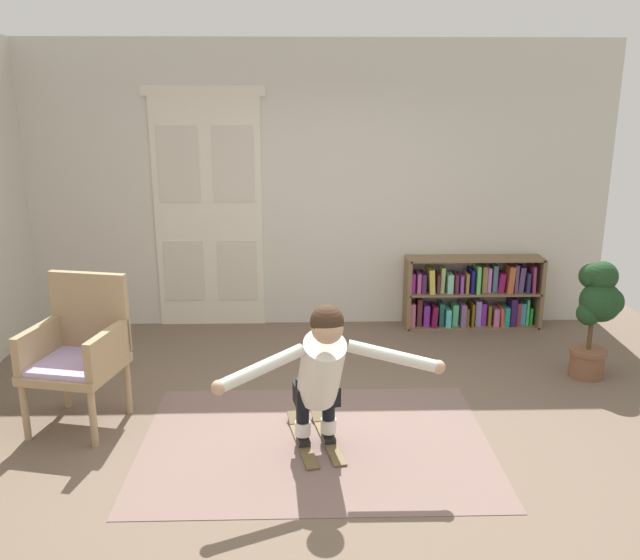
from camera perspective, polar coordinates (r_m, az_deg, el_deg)
name	(u,v)px	position (r m, az deg, el deg)	size (l,w,h in m)	color
ground_plane	(328,441)	(4.81, 0.73, -13.68)	(7.20, 7.20, 0.00)	brown
back_wall	(319,187)	(6.86, -0.11, 8.01)	(6.00, 0.10, 2.90)	beige
double_door	(208,210)	(6.90, -9.58, 5.99)	(1.22, 0.05, 2.45)	beige
rug	(315,442)	(4.79, -0.40, -13.80)	(2.43, 1.73, 0.01)	#785F58
bookshelf	(472,295)	(7.11, 12.94, -1.30)	(1.42, 0.30, 0.74)	brown
wicker_chair	(79,348)	(5.15, -20.02, -5.52)	(0.72, 0.72, 1.10)	tan
potted_plant	(597,310)	(6.10, 22.76, -2.38)	(0.41, 0.35, 1.02)	brown
skis_pair	(315,438)	(4.80, -0.47, -13.43)	(0.41, 0.77, 0.07)	brown
person_skier	(322,368)	(4.33, 0.14, -7.60)	(1.45, 0.77, 1.05)	white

